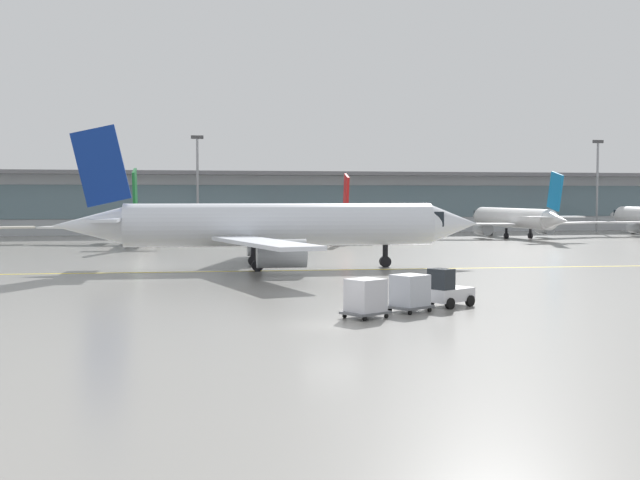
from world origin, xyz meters
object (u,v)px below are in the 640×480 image
object	(u,v)px
cargo_dolly_trailing	(365,297)
apron_light_mast_1	(198,181)
taxiing_regional_jet	(275,226)
apron_light_mast_2	(597,182)
baggage_tug	(447,290)
gate_airplane_3	(334,220)
cargo_dolly_lead	(410,292)
gate_airplane_4	(514,219)
gate_airplane_2	(144,222)

from	to	relation	value
cargo_dolly_trailing	apron_light_mast_1	xyz separation A→B (m)	(-2.74, 83.64, 6.96)
taxiing_regional_jet	apron_light_mast_2	size ratio (longest dim) A/B	2.37
baggage_tug	apron_light_mast_1	distance (m)	81.29
gate_airplane_3	cargo_dolly_lead	world-z (taller)	gate_airplane_3
taxiing_regional_jet	cargo_dolly_lead	xyz separation A→B (m)	(2.89, -26.39, -2.43)
gate_airplane_4	cargo_dolly_lead	distance (m)	76.27
gate_airplane_2	apron_light_mast_1	size ratio (longest dim) A/B	1.86
baggage_tug	apron_light_mast_2	world-z (taller)	apron_light_mast_2
gate_airplane_2	baggage_tug	size ratio (longest dim) A/B	9.21
apron_light_mast_1	gate_airplane_2	bearing A→B (deg)	-113.60
gate_airplane_2	gate_airplane_3	xyz separation A→B (m)	(25.29, 4.66, -0.10)
gate_airplane_3	baggage_tug	distance (m)	67.99
gate_airplane_4	apron_light_mast_2	bearing A→B (deg)	-58.39
apron_light_mast_1	cargo_dolly_lead	bearing A→B (deg)	-86.13
gate_airplane_4	taxiing_regional_jet	xyz separation A→B (m)	(-40.04, -40.21, 0.78)
gate_airplane_4	cargo_dolly_lead	bearing A→B (deg)	148.15
gate_airplane_4	taxiing_regional_jet	distance (m)	56.75
gate_airplane_4	cargo_dolly_trailing	bearing A→B (deg)	146.93
gate_airplane_4	apron_light_mast_2	xyz separation A→B (m)	(21.14, 14.43, 5.38)
gate_airplane_2	gate_airplane_4	world-z (taller)	same
cargo_dolly_trailing	baggage_tug	bearing A→B (deg)	0.00
gate_airplane_3	apron_light_mast_1	distance (m)	22.57
gate_airplane_4	baggage_tug	xyz separation A→B (m)	(-34.53, -65.12, -1.81)
apron_light_mast_2	gate_airplane_2	bearing A→B (deg)	-166.74
taxiing_regional_jet	baggage_tug	size ratio (longest dim) A/B	11.87
taxiing_regional_jet	cargo_dolly_trailing	xyz separation A→B (m)	(0.08, -27.98, -2.43)
apron_light_mast_1	taxiing_regional_jet	bearing A→B (deg)	-87.27
gate_airplane_2	baggage_tug	distance (m)	64.70
gate_airplane_2	apron_light_mast_2	size ratio (longest dim) A/B	1.84
gate_airplane_4	gate_airplane_3	bearing A→B (deg)	82.29
baggage_tug	cargo_dolly_trailing	size ratio (longest dim) A/B	1.13
cargo_dolly_trailing	apron_light_mast_2	xyz separation A→B (m)	(61.10, 82.62, 7.03)
cargo_dolly_lead	apron_light_mast_1	bearing A→B (deg)	64.37
gate_airplane_4	baggage_tug	bearing A→B (deg)	149.36
gate_airplane_3	apron_light_mast_1	world-z (taller)	apron_light_mast_1
cargo_dolly_trailing	cargo_dolly_lead	bearing A→B (deg)	0.00
gate_airplane_4	apron_light_mast_1	xyz separation A→B (m)	(-42.69, 15.45, 5.31)
cargo_dolly_lead	apron_light_mast_2	bearing A→B (deg)	24.77
gate_airplane_3	cargo_dolly_trailing	bearing A→B (deg)	172.97
baggage_tug	cargo_dolly_trailing	bearing A→B (deg)	180.00
gate_airplane_3	gate_airplane_4	size ratio (longest dim) A/B	0.96
gate_airplane_4	apron_light_mast_2	world-z (taller)	apron_light_mast_2
cargo_dolly_lead	apron_light_mast_2	xyz separation A→B (m)	(58.29, 81.03, 7.03)
cargo_dolly_lead	apron_light_mast_1	size ratio (longest dim) A/B	0.18
cargo_dolly_trailing	taxiing_regional_jet	bearing A→B (deg)	60.68
taxiing_regional_jet	baggage_tug	xyz separation A→B (m)	(5.51, -24.91, -2.59)
gate_airplane_4	apron_light_mast_2	distance (m)	26.16
gate_airplane_2	apron_light_mast_1	world-z (taller)	apron_light_mast_1
gate_airplane_2	baggage_tug	bearing A→B (deg)	-160.85
taxiing_regional_jet	apron_light_mast_2	bearing A→B (deg)	45.55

